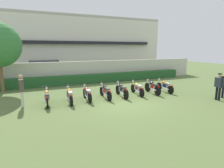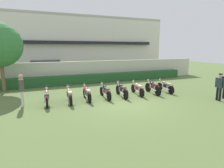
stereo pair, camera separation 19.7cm
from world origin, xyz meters
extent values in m
plane|color=#566B38|center=(0.00, 0.00, 0.00)|extent=(60.00, 60.00, 0.00)
cube|color=silver|center=(0.00, 16.99, 3.34)|extent=(24.99, 6.00, 6.68)
cube|color=black|center=(0.00, 13.74, 3.67)|extent=(20.99, 0.50, 0.36)
cube|color=#B2AD9E|center=(0.00, 16.99, 6.83)|extent=(24.99, 6.00, 0.30)
cube|color=beige|center=(0.00, 7.64, 0.95)|extent=(23.74, 0.30, 1.89)
cube|color=#235628|center=(0.00, 6.94, 0.39)|extent=(19.00, 0.70, 0.78)
cube|color=#9EA3A8|center=(-3.10, 10.81, 0.74)|extent=(4.61, 2.14, 1.00)
cube|color=#2D333D|center=(-3.30, 10.82, 1.57)|extent=(2.80, 1.87, 0.65)
cylinder|color=black|center=(-1.47, 11.63, 0.34)|extent=(0.69, 0.26, 0.68)
cylinder|color=black|center=(-1.59, 9.79, 0.34)|extent=(0.69, 0.26, 0.68)
cylinder|color=black|center=(-4.61, 11.84, 0.34)|extent=(0.69, 0.26, 0.68)
cylinder|color=black|center=(-4.73, 9.99, 0.34)|extent=(0.69, 0.26, 0.68)
cylinder|color=brown|center=(-6.50, 6.09, 1.11)|extent=(0.24, 0.24, 2.21)
cylinder|color=black|center=(-3.91, 2.26, 0.30)|extent=(0.14, 0.60, 0.60)
cylinder|color=black|center=(-4.01, 1.02, 0.30)|extent=(0.14, 0.60, 0.60)
cube|color=silver|center=(-3.96, 1.59, 0.45)|extent=(0.25, 0.61, 0.22)
ellipsoid|color=orange|center=(-3.95, 1.76, 0.68)|extent=(0.25, 0.46, 0.22)
cube|color=#4C4742|center=(-3.98, 1.36, 0.66)|extent=(0.24, 0.53, 0.10)
cube|color=red|center=(-4.02, 0.92, 0.58)|extent=(0.11, 0.09, 0.08)
cylinder|color=silver|center=(-3.92, 2.17, 0.62)|extent=(0.07, 0.23, 0.65)
cylinder|color=black|center=(-3.93, 2.08, 0.94)|extent=(0.60, 0.08, 0.04)
sphere|color=silver|center=(-3.91, 2.28, 0.80)|extent=(0.14, 0.14, 0.14)
cylinder|color=silver|center=(-4.10, 1.35, 0.32)|extent=(0.11, 0.55, 0.07)
cube|color=black|center=(-3.97, 1.54, 0.50)|extent=(0.27, 0.38, 0.20)
cylinder|color=black|center=(-2.73, 2.19, 0.30)|extent=(0.12, 0.60, 0.59)
cylinder|color=black|center=(-2.80, 0.96, 0.30)|extent=(0.12, 0.60, 0.59)
cube|color=silver|center=(-2.76, 1.53, 0.45)|extent=(0.23, 0.61, 0.22)
ellipsoid|color=orange|center=(-2.75, 1.69, 0.68)|extent=(0.25, 0.45, 0.22)
cube|color=beige|center=(-2.78, 1.30, 0.66)|extent=(0.23, 0.53, 0.10)
cube|color=red|center=(-2.80, 0.86, 0.58)|extent=(0.10, 0.09, 0.08)
cylinder|color=silver|center=(-2.73, 2.10, 0.62)|extent=(0.06, 0.23, 0.65)
cylinder|color=black|center=(-2.74, 2.01, 0.94)|extent=(0.60, 0.07, 0.04)
sphere|color=silver|center=(-2.72, 2.21, 0.80)|extent=(0.14, 0.14, 0.14)
cylinder|color=silver|center=(-2.90, 1.28, 0.32)|extent=(0.10, 0.55, 0.07)
cube|color=black|center=(-2.77, 1.48, 0.50)|extent=(0.26, 0.37, 0.20)
cylinder|color=black|center=(-1.69, 2.28, 0.29)|extent=(0.11, 0.59, 0.58)
cylinder|color=black|center=(-1.74, 1.05, 0.29)|extent=(0.11, 0.59, 0.58)
cube|color=silver|center=(-1.71, 1.62, 0.44)|extent=(0.23, 0.61, 0.22)
ellipsoid|color=red|center=(-1.71, 1.79, 0.67)|extent=(0.24, 0.45, 0.22)
cube|color=beige|center=(-1.72, 1.39, 0.65)|extent=(0.22, 0.53, 0.10)
cube|color=red|center=(-1.74, 0.95, 0.57)|extent=(0.10, 0.08, 0.08)
cylinder|color=silver|center=(-1.69, 2.19, 0.61)|extent=(0.06, 0.23, 0.65)
cylinder|color=black|center=(-1.69, 2.10, 0.93)|extent=(0.60, 0.06, 0.04)
sphere|color=silver|center=(-1.68, 2.30, 0.79)|extent=(0.14, 0.14, 0.14)
cylinder|color=silver|center=(-1.84, 1.37, 0.31)|extent=(0.09, 0.55, 0.07)
cube|color=black|center=(-1.72, 1.57, 0.49)|extent=(0.25, 0.37, 0.20)
cylinder|color=black|center=(-0.53, 2.34, 0.29)|extent=(0.10, 0.59, 0.59)
cylinder|color=black|center=(-0.56, 1.04, 0.29)|extent=(0.10, 0.59, 0.59)
cube|color=silver|center=(-0.55, 1.64, 0.44)|extent=(0.21, 0.60, 0.22)
ellipsoid|color=black|center=(-0.54, 1.81, 0.67)|extent=(0.23, 0.45, 0.22)
cube|color=#4C4742|center=(-0.55, 1.41, 0.65)|extent=(0.21, 0.52, 0.10)
cube|color=red|center=(-0.56, 0.94, 0.57)|extent=(0.10, 0.08, 0.08)
cylinder|color=silver|center=(-0.53, 2.25, 0.61)|extent=(0.06, 0.23, 0.65)
cylinder|color=black|center=(-0.53, 2.16, 0.93)|extent=(0.60, 0.05, 0.04)
sphere|color=silver|center=(-0.53, 2.36, 0.79)|extent=(0.14, 0.14, 0.14)
cylinder|color=silver|center=(-0.67, 1.39, 0.31)|extent=(0.08, 0.55, 0.07)
cube|color=#A51414|center=(-0.55, 1.59, 0.49)|extent=(0.25, 0.37, 0.20)
cylinder|color=black|center=(0.57, 2.24, 0.31)|extent=(0.14, 0.63, 0.62)
cylinder|color=black|center=(0.48, 0.92, 0.31)|extent=(0.14, 0.63, 0.62)
cube|color=silver|center=(0.52, 1.53, 0.46)|extent=(0.24, 0.61, 0.22)
ellipsoid|color=black|center=(0.54, 1.70, 0.69)|extent=(0.25, 0.46, 0.22)
cube|color=#4C4742|center=(0.51, 1.30, 0.67)|extent=(0.24, 0.53, 0.10)
cube|color=red|center=(0.47, 0.82, 0.59)|extent=(0.11, 0.09, 0.08)
cylinder|color=silver|center=(0.57, 2.15, 0.63)|extent=(0.07, 0.23, 0.65)
cylinder|color=black|center=(0.56, 2.06, 0.95)|extent=(0.60, 0.08, 0.04)
sphere|color=silver|center=(0.58, 2.26, 0.81)|extent=(0.14, 0.14, 0.14)
cylinder|color=silver|center=(0.38, 1.29, 0.33)|extent=(0.11, 0.55, 0.07)
cube|color=black|center=(0.52, 1.48, 0.51)|extent=(0.27, 0.38, 0.20)
cylinder|color=black|center=(1.78, 2.32, 0.29)|extent=(0.15, 0.58, 0.58)
cylinder|color=black|center=(1.65, 1.00, 0.29)|extent=(0.15, 0.58, 0.58)
cube|color=silver|center=(1.71, 1.61, 0.44)|extent=(0.26, 0.62, 0.22)
ellipsoid|color=yellow|center=(1.73, 1.78, 0.67)|extent=(0.26, 0.46, 0.22)
cube|color=beige|center=(1.69, 1.38, 0.65)|extent=(0.25, 0.54, 0.10)
cube|color=red|center=(1.63, 0.90, 0.57)|extent=(0.11, 0.09, 0.08)
cylinder|color=silver|center=(1.77, 2.23, 0.61)|extent=(0.07, 0.23, 0.65)
cylinder|color=black|center=(1.76, 2.14, 0.93)|extent=(0.60, 0.10, 0.04)
sphere|color=silver|center=(1.79, 2.34, 0.79)|extent=(0.14, 0.14, 0.14)
cylinder|color=silver|center=(1.56, 1.38, 0.31)|extent=(0.13, 0.55, 0.07)
cube|color=#A51414|center=(1.70, 1.56, 0.49)|extent=(0.28, 0.38, 0.20)
cylinder|color=black|center=(2.85, 2.12, 0.32)|extent=(0.12, 0.64, 0.63)
cylinder|color=black|center=(2.80, 0.90, 0.32)|extent=(0.12, 0.64, 0.63)
cube|color=silver|center=(2.82, 1.46, 0.47)|extent=(0.23, 0.61, 0.22)
ellipsoid|color=black|center=(2.83, 1.63, 0.70)|extent=(0.24, 0.45, 0.22)
cube|color=#4C4742|center=(2.81, 1.23, 0.68)|extent=(0.22, 0.53, 0.10)
cube|color=red|center=(2.79, 0.80, 0.60)|extent=(0.10, 0.08, 0.08)
cylinder|color=silver|center=(2.84, 2.03, 0.64)|extent=(0.06, 0.23, 0.65)
cylinder|color=black|center=(2.84, 1.94, 0.96)|extent=(0.60, 0.06, 0.04)
sphere|color=silver|center=(2.85, 2.14, 0.82)|extent=(0.14, 0.14, 0.14)
cylinder|color=silver|center=(2.69, 1.22, 0.34)|extent=(0.09, 0.55, 0.07)
cube|color=#A51414|center=(2.82, 1.41, 0.52)|extent=(0.26, 0.37, 0.20)
cylinder|color=black|center=(3.94, 2.23, 0.28)|extent=(0.11, 0.56, 0.56)
cylinder|color=black|center=(3.89, 0.93, 0.28)|extent=(0.11, 0.56, 0.56)
cube|color=silver|center=(3.91, 1.53, 0.43)|extent=(0.22, 0.61, 0.22)
ellipsoid|color=orange|center=(3.92, 1.70, 0.66)|extent=(0.24, 0.45, 0.22)
cube|color=beige|center=(3.90, 1.30, 0.64)|extent=(0.22, 0.53, 0.10)
cube|color=red|center=(3.88, 0.83, 0.56)|extent=(0.10, 0.08, 0.08)
cylinder|color=silver|center=(3.94, 2.14, 0.60)|extent=(0.06, 0.23, 0.65)
cylinder|color=black|center=(3.93, 2.05, 0.92)|extent=(0.60, 0.06, 0.04)
sphere|color=silver|center=(3.94, 2.25, 0.78)|extent=(0.14, 0.14, 0.14)
cylinder|color=silver|center=(3.78, 1.28, 0.30)|extent=(0.09, 0.55, 0.07)
cube|color=navy|center=(3.91, 1.48, 0.48)|extent=(0.25, 0.37, 0.20)
cylinder|color=silver|center=(-5.17, 1.97, 0.42)|extent=(0.13, 0.13, 0.85)
cylinder|color=silver|center=(-5.17, 1.75, 0.42)|extent=(0.13, 0.13, 0.85)
cube|color=brown|center=(-5.17, 1.86, 1.14)|extent=(0.22, 0.49, 0.60)
cylinder|color=brown|center=(-5.17, 2.16, 1.16)|extent=(0.09, 0.09, 0.57)
cylinder|color=brown|center=(-5.17, 1.57, 1.16)|extent=(0.09, 0.09, 0.57)
sphere|color=tan|center=(-5.17, 1.86, 1.59)|extent=(0.23, 0.23, 0.23)
cylinder|color=black|center=(5.35, -1.54, 0.39)|extent=(0.13, 0.13, 0.78)
cylinder|color=black|center=(5.38, -1.33, 0.39)|extent=(0.13, 0.13, 0.78)
cube|color=#28333D|center=(5.37, -1.44, 1.06)|extent=(0.28, 0.48, 0.55)
cylinder|color=#28333D|center=(5.33, -1.71, 1.07)|extent=(0.09, 0.09, 0.53)
cylinder|color=#28333D|center=(5.40, -1.16, 1.07)|extent=(0.09, 0.09, 0.53)
sphere|color=tan|center=(5.37, -1.44, 1.47)|extent=(0.21, 0.21, 0.21)
cylinder|color=black|center=(5.37, -1.44, 1.58)|extent=(0.22, 0.22, 0.04)
cylinder|color=black|center=(6.12, -1.19, 0.39)|extent=(0.13, 0.13, 0.79)
cylinder|color=black|center=(6.13, -1.02, 1.08)|extent=(0.09, 0.09, 0.53)
camera|label=1|loc=(-4.77, -8.83, 3.04)|focal=30.37mm
camera|label=2|loc=(-4.59, -8.90, 3.04)|focal=30.37mm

